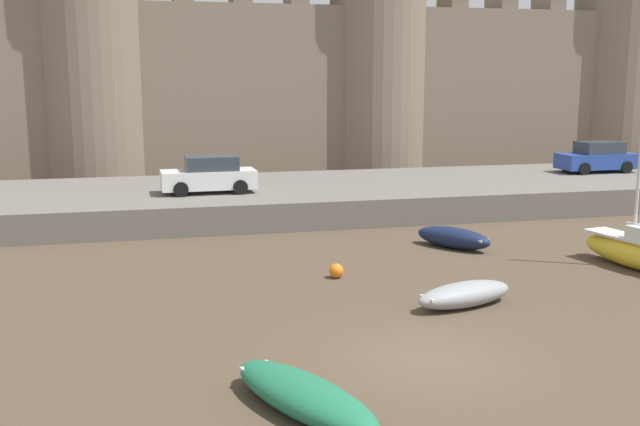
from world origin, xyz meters
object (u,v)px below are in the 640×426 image
at_px(mooring_buoy_off_centre, 336,271).
at_px(car_quay_centre_west, 597,158).
at_px(sailboat_midflat_right, 639,251).
at_px(car_quay_west, 209,175).
at_px(rowboat_midflat_left, 465,294).
at_px(rowboat_foreground_centre, 304,395).
at_px(rowboat_near_channel_right, 453,237).

xyz_separation_m(mooring_buoy_off_centre, car_quay_centre_west, (17.81, 12.94, 1.75)).
distance_m(sailboat_midflat_right, mooring_buoy_off_centre, 10.06).
relative_size(mooring_buoy_off_centre, car_quay_west, 0.11).
height_order(rowboat_midflat_left, car_quay_centre_west, car_quay_centre_west).
xyz_separation_m(rowboat_midflat_left, sailboat_midflat_right, (7.29, 2.42, 0.25)).
relative_size(rowboat_foreground_centre, sailboat_midflat_right, 0.60).
xyz_separation_m(rowboat_near_channel_right, car_quay_centre_west, (12.54, 9.96, 1.57)).
bearing_deg(mooring_buoy_off_centre, rowboat_near_channel_right, 29.50).
relative_size(rowboat_near_channel_right, car_quay_centre_west, 0.74).
bearing_deg(rowboat_near_channel_right, rowboat_foreground_centre, -124.61).
relative_size(rowboat_midflat_left, car_quay_west, 0.79).
xyz_separation_m(sailboat_midflat_right, rowboat_near_channel_right, (-4.70, 4.27, -0.21)).
bearing_deg(car_quay_centre_west, rowboat_near_channel_right, -141.55).
distance_m(rowboat_foreground_centre, rowboat_near_channel_right, 14.68).
bearing_deg(rowboat_near_channel_right, mooring_buoy_off_centre, -150.50).
distance_m(sailboat_midflat_right, car_quay_west, 17.65).
distance_m(rowboat_near_channel_right, car_quay_west, 11.36).
xyz_separation_m(rowboat_near_channel_right, car_quay_west, (-8.19, 7.71, 1.57)).
bearing_deg(car_quay_west, car_quay_centre_west, 6.19).
bearing_deg(rowboat_near_channel_right, sailboat_midflat_right, -42.25).
bearing_deg(rowboat_foreground_centre, rowboat_midflat_left, 43.23).
bearing_deg(sailboat_midflat_right, rowboat_foreground_centre, -149.06).
height_order(sailboat_midflat_right, mooring_buoy_off_centre, sailboat_midflat_right).
bearing_deg(mooring_buoy_off_centre, sailboat_midflat_right, -7.36).
distance_m(sailboat_midflat_right, car_quay_centre_west, 16.30).
xyz_separation_m(mooring_buoy_off_centre, car_quay_west, (-2.92, 10.69, 1.75)).
relative_size(car_quay_west, car_quay_centre_west, 1.00).
bearing_deg(mooring_buoy_off_centre, car_quay_west, 105.30).
height_order(mooring_buoy_off_centre, car_quay_west, car_quay_west).
xyz_separation_m(rowboat_foreground_centre, mooring_buoy_off_centre, (3.07, 9.10, -0.12)).
bearing_deg(sailboat_midflat_right, rowboat_near_channel_right, 137.75).
bearing_deg(sailboat_midflat_right, car_quay_centre_west, 61.13).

